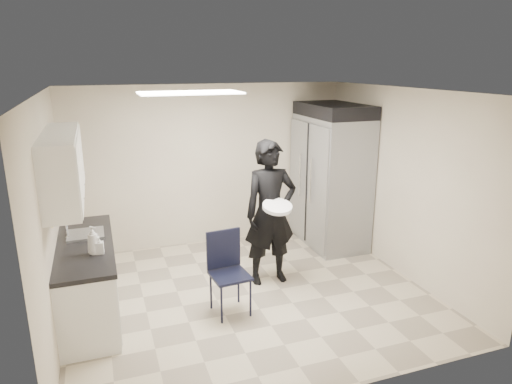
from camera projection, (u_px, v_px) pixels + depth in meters
name	position (u px, v px, depth m)	size (l,w,h in m)	color
floor	(249.00, 294.00, 5.95)	(4.50, 4.50, 0.00)	#C2B498
ceiling	(249.00, 91.00, 5.24)	(4.50, 4.50, 0.00)	silver
back_wall	(210.00, 166.00, 7.41)	(4.50, 4.50, 0.00)	beige
left_wall	(50.00, 219.00, 4.87)	(4.00, 4.00, 0.00)	beige
right_wall	(403.00, 184.00, 6.32)	(4.00, 4.00, 0.00)	beige
ceiling_panel	(190.00, 93.00, 5.42)	(1.20, 0.60, 0.02)	white
lower_counter	(88.00, 281.00, 5.39)	(0.60, 1.90, 0.86)	silver
countertop	(84.00, 245.00, 5.27)	(0.64, 1.95, 0.05)	black
sink	(86.00, 238.00, 5.50)	(0.42, 0.40, 0.14)	gray
faucet	(67.00, 229.00, 5.40)	(0.02, 0.02, 0.24)	silver
upper_cabinets	(63.00, 167.00, 4.97)	(0.35, 1.80, 0.75)	silver
towel_dispenser	(64.00, 164.00, 6.05)	(0.22, 0.30, 0.35)	black
notice_sticker_left	(52.00, 223.00, 4.99)	(0.00, 0.12, 0.07)	yellow
notice_sticker_right	(54.00, 221.00, 5.18)	(0.00, 0.12, 0.07)	yellow
commercial_fridge	(331.00, 182.00, 7.41)	(0.80, 1.35, 2.10)	gray
fridge_compressor	(334.00, 110.00, 7.09)	(0.80, 1.35, 0.20)	black
folding_chair	(230.00, 276.00, 5.40)	(0.43, 0.43, 0.97)	black
man_tuxedo	(270.00, 213.00, 6.09)	(0.72, 0.48, 1.96)	black
bucket_lid	(277.00, 207.00, 5.81)	(0.38, 0.38, 0.05)	silver
soap_bottle_a	(93.00, 240.00, 4.93)	(0.12, 0.12, 0.31)	silver
soap_bottle_b	(99.00, 245.00, 4.95)	(0.09, 0.09, 0.20)	silver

